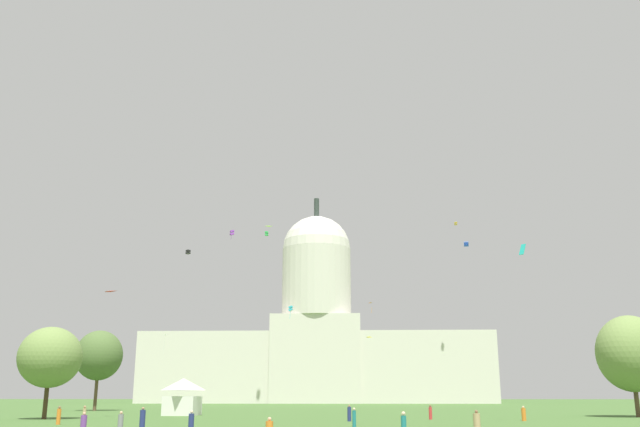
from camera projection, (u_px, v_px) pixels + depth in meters
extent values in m
cube|color=beige|center=(230.00, 368.00, 225.87)|extent=(57.80, 19.68, 22.72)
cube|color=beige|center=(404.00, 368.00, 223.38)|extent=(57.80, 19.68, 22.72)
cube|color=beige|center=(316.00, 359.00, 225.31)|extent=(29.19, 21.65, 28.08)
cylinder|color=beige|center=(316.00, 283.00, 231.91)|extent=(23.43, 23.43, 23.09)
sphere|color=beige|center=(317.00, 250.00, 234.88)|extent=(23.43, 23.43, 23.43)
cylinder|color=#2D3833|center=(317.00, 208.00, 238.77)|extent=(1.80, 1.80, 6.70)
cube|color=white|center=(182.00, 406.00, 93.88)|extent=(4.30, 5.80, 2.55)
pyramid|color=white|center=(183.00, 384.00, 94.62)|extent=(4.52, 6.09, 1.61)
cylinder|color=brown|center=(96.00, 390.00, 120.61)|extent=(0.58, 0.58, 6.95)
ellipsoid|color=#4C6633|center=(99.00, 355.00, 122.19)|extent=(9.04, 8.85, 8.83)
cylinder|color=#42301E|center=(46.00, 397.00, 79.28)|extent=(0.51, 0.51, 4.93)
ellipsoid|color=olive|center=(50.00, 357.00, 80.46)|extent=(10.23, 10.29, 7.11)
cylinder|color=brown|center=(636.00, 397.00, 86.75)|extent=(0.57, 0.57, 5.02)
ellipsoid|color=olive|center=(631.00, 353.00, 88.16)|extent=(13.22, 13.20, 9.79)
cylinder|color=tan|center=(477.00, 425.00, 46.86)|extent=(0.66, 0.66, 1.52)
sphere|color=brown|center=(476.00, 412.00, 47.08)|extent=(0.31, 0.31, 0.23)
cylinder|color=tan|center=(84.00, 417.00, 64.05)|extent=(0.46, 0.46, 1.51)
sphere|color=#A37556|center=(85.00, 407.00, 64.28)|extent=(0.35, 0.35, 0.25)
cylinder|color=navy|center=(191.00, 422.00, 55.62)|extent=(0.53, 0.53, 1.27)
sphere|color=beige|center=(192.00, 412.00, 55.81)|extent=(0.30, 0.30, 0.25)
cylinder|color=red|center=(430.00, 413.00, 78.28)|extent=(0.48, 0.48, 1.38)
sphere|color=brown|center=(430.00, 406.00, 78.49)|extent=(0.32, 0.32, 0.25)
cylinder|color=#703D93|center=(83.00, 424.00, 50.40)|extent=(0.63, 0.63, 1.30)
sphere|color=tan|center=(84.00, 414.00, 50.60)|extent=(0.31, 0.31, 0.22)
cylinder|color=orange|center=(524.00, 415.00, 74.03)|extent=(0.65, 0.65, 1.34)
sphere|color=beige|center=(523.00, 407.00, 74.24)|extent=(0.32, 0.32, 0.23)
cylinder|color=#1E757A|center=(354.00, 419.00, 59.16)|extent=(0.45, 0.45, 1.42)
sphere|color=beige|center=(354.00, 409.00, 59.38)|extent=(0.34, 0.34, 0.24)
cylinder|color=navy|center=(142.00, 419.00, 57.04)|extent=(0.47, 0.47, 1.52)
sphere|color=#A37556|center=(143.00, 408.00, 57.27)|extent=(0.25, 0.25, 0.24)
sphere|color=beige|center=(403.00, 414.00, 42.24)|extent=(0.36, 0.36, 0.26)
cylinder|color=gray|center=(120.00, 426.00, 44.97)|extent=(0.50, 0.50, 1.51)
sphere|color=tan|center=(121.00, 413.00, 45.19)|extent=(0.29, 0.29, 0.21)
cylinder|color=orange|center=(59.00, 417.00, 65.00)|extent=(0.55, 0.55, 1.45)
sphere|color=brown|center=(60.00, 408.00, 65.22)|extent=(0.35, 0.35, 0.25)
cylinder|color=navy|center=(349.00, 414.00, 72.85)|extent=(0.57, 0.57, 1.49)
sphere|color=#A37556|center=(349.00, 406.00, 73.07)|extent=(0.31, 0.31, 0.23)
sphere|color=tan|center=(270.00, 419.00, 39.72)|extent=(0.31, 0.31, 0.23)
cube|color=teal|center=(522.00, 249.00, 73.40)|extent=(0.82, 0.76, 1.25)
pyramid|color=orange|center=(372.00, 304.00, 179.47)|extent=(1.16, 1.65, 0.19)
cylinder|color=orange|center=(372.00, 310.00, 178.98)|extent=(0.19, 0.09, 1.54)
pyramid|color=red|center=(106.00, 294.00, 86.14)|extent=(1.92, 1.55, 0.19)
cube|color=black|center=(188.00, 253.00, 146.58)|extent=(1.07, 1.06, 0.41)
cube|color=black|center=(188.00, 251.00, 146.71)|extent=(1.07, 1.06, 0.41)
pyramid|color=#8CD133|center=(269.00, 228.00, 176.77)|extent=(1.74, 0.71, 0.22)
cube|color=blue|center=(466.00, 245.00, 131.95)|extent=(1.00, 1.07, 0.67)
cube|color=blue|center=(466.00, 243.00, 132.07)|extent=(1.00, 1.07, 0.67)
cube|color=purple|center=(232.00, 234.00, 194.14)|extent=(1.48, 1.43, 0.71)
cube|color=purple|center=(232.00, 231.00, 194.34)|extent=(1.48, 1.43, 0.71)
cylinder|color=purple|center=(231.00, 237.00, 193.90)|extent=(0.25, 0.10, 1.42)
cube|color=green|center=(267.00, 235.00, 203.48)|extent=(1.07, 1.09, 0.51)
cube|color=green|center=(267.00, 232.00, 203.67)|extent=(1.07, 1.09, 0.51)
cube|color=gold|center=(456.00, 224.00, 207.14)|extent=(1.05, 1.10, 0.64)
cube|color=gold|center=(456.00, 223.00, 207.28)|extent=(1.05, 1.10, 0.64)
cube|color=#33BCDB|center=(291.00, 310.00, 192.01)|extent=(1.32, 1.24, 0.83)
cube|color=#33BCDB|center=(291.00, 307.00, 192.20)|extent=(1.32, 1.24, 0.83)
cylinder|color=#33BCDB|center=(290.00, 315.00, 191.66)|extent=(0.34, 0.19, 2.31)
pyramid|color=yellow|center=(367.00, 339.00, 140.00)|extent=(1.46, 1.48, 0.23)
pyramid|color=white|center=(164.00, 336.00, 163.97)|extent=(1.33, 1.81, 0.15)
cylinder|color=white|center=(164.00, 347.00, 163.43)|extent=(0.27, 0.40, 3.33)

